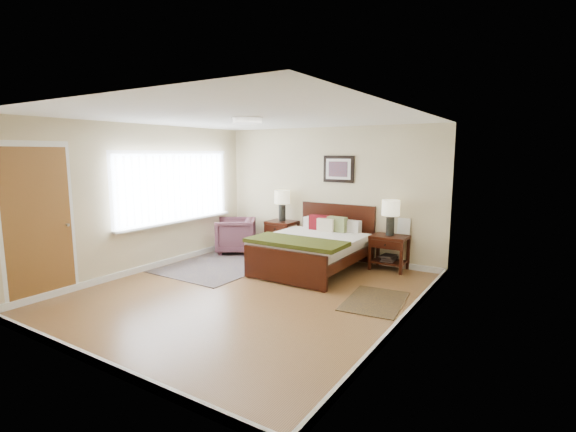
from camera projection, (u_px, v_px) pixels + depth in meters
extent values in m
plane|color=brown|center=(250.00, 292.00, 6.09)|extent=(5.00, 5.00, 0.00)
cube|color=beige|center=(328.00, 193.00, 7.99)|extent=(4.50, 0.04, 2.50)
cube|color=beige|center=(81.00, 238.00, 3.81)|extent=(4.50, 0.04, 2.50)
cube|color=beige|center=(143.00, 199.00, 7.09)|extent=(0.04, 5.00, 2.50)
cube|color=beige|center=(406.00, 221.00, 4.71)|extent=(0.04, 5.00, 2.50)
cube|color=white|center=(247.00, 117.00, 5.71)|extent=(4.50, 5.00, 0.02)
cube|color=silver|center=(175.00, 187.00, 7.64)|extent=(0.02, 2.72, 1.32)
cube|color=silver|center=(176.00, 187.00, 7.63)|extent=(0.01, 2.60, 1.20)
cube|color=silver|center=(178.00, 221.00, 7.71)|extent=(0.10, 2.72, 0.04)
cube|color=silver|center=(38.00, 222.00, 5.64)|extent=(0.01, 1.00, 2.18)
cube|color=brown|center=(39.00, 225.00, 5.64)|extent=(0.01, 0.90, 2.10)
cylinder|color=#999999|center=(68.00, 225.00, 5.95)|extent=(0.04, 0.04, 0.04)
cylinder|color=white|center=(247.00, 120.00, 5.72)|extent=(0.40, 0.40, 0.07)
cylinder|color=beige|center=(247.00, 118.00, 5.71)|extent=(0.44, 0.44, 0.01)
cube|color=black|center=(337.00, 231.00, 7.94)|extent=(1.50, 0.06, 1.05)
cube|color=black|center=(284.00, 267.00, 6.41)|extent=(1.50, 0.06, 0.52)
cube|color=black|center=(279.00, 249.00, 7.57)|extent=(0.06, 1.86, 0.17)
cube|color=black|center=(351.00, 259.00, 6.82)|extent=(0.06, 1.86, 0.17)
cube|color=silver|center=(313.00, 247.00, 7.18)|extent=(1.40, 1.84, 0.21)
cube|color=silver|center=(311.00, 240.00, 7.07)|extent=(1.58, 1.61, 0.09)
cube|color=#363A11|center=(296.00, 242.00, 6.66)|extent=(1.62, 0.70, 0.07)
cube|color=silver|center=(316.00, 224.00, 7.89)|extent=(0.47, 0.18, 0.24)
cube|color=silver|center=(348.00, 227.00, 7.55)|extent=(0.47, 0.18, 0.24)
cube|color=#630B12|center=(319.00, 223.00, 7.72)|extent=(0.37, 0.17, 0.30)
cube|color=olive|center=(337.00, 225.00, 7.53)|extent=(0.36, 0.16, 0.30)
cube|color=beige|center=(326.00, 226.00, 7.56)|extent=(0.32, 0.13, 0.26)
cube|color=black|center=(339.00, 169.00, 7.78)|extent=(0.62, 0.03, 0.50)
cube|color=silver|center=(338.00, 169.00, 7.76)|extent=(0.50, 0.01, 0.38)
cube|color=#A52D23|center=(338.00, 169.00, 7.76)|extent=(0.38, 0.01, 0.28)
cube|color=black|center=(282.00, 222.00, 8.37)|extent=(0.56, 0.50, 0.05)
cube|color=black|center=(266.00, 239.00, 8.36)|extent=(0.05, 0.05, 0.62)
cube|color=black|center=(287.00, 242.00, 8.10)|extent=(0.05, 0.05, 0.62)
cube|color=black|center=(278.00, 235.00, 8.73)|extent=(0.05, 0.05, 0.62)
cube|color=black|center=(298.00, 238.00, 8.47)|extent=(0.05, 0.05, 0.62)
cube|color=black|center=(276.00, 229.00, 8.18)|extent=(0.50, 0.03, 0.14)
cube|color=black|center=(390.00, 237.00, 7.20)|extent=(0.61, 0.46, 0.05)
cube|color=black|center=(370.00, 254.00, 7.23)|extent=(0.05, 0.05, 0.56)
cube|color=black|center=(401.00, 258.00, 6.94)|extent=(0.05, 0.05, 0.56)
cube|color=black|center=(378.00, 250.00, 7.56)|extent=(0.05, 0.05, 0.56)
cube|color=black|center=(408.00, 254.00, 7.27)|extent=(0.05, 0.05, 0.56)
cube|color=black|center=(385.00, 245.00, 7.04)|extent=(0.55, 0.03, 0.14)
cube|color=black|center=(389.00, 262.00, 7.27)|extent=(0.55, 0.40, 0.03)
cube|color=black|center=(389.00, 260.00, 7.26)|extent=(0.22, 0.28, 0.03)
cube|color=black|center=(389.00, 258.00, 7.26)|extent=(0.22, 0.28, 0.03)
cube|color=black|center=(389.00, 256.00, 7.25)|extent=(0.22, 0.28, 0.03)
cylinder|color=black|center=(282.00, 213.00, 8.34)|extent=(0.14, 0.14, 0.32)
cylinder|color=black|center=(282.00, 204.00, 8.31)|extent=(0.02, 0.02, 0.06)
cylinder|color=beige|center=(282.00, 197.00, 8.29)|extent=(0.30, 0.30, 0.26)
cylinder|color=black|center=(390.00, 226.00, 7.18)|extent=(0.14, 0.14, 0.32)
cylinder|color=black|center=(391.00, 216.00, 7.15)|extent=(0.02, 0.02, 0.06)
cylinder|color=beige|center=(391.00, 208.00, 7.13)|extent=(0.30, 0.30, 0.26)
imported|color=brown|center=(236.00, 235.00, 8.49)|extent=(1.07, 1.06, 0.71)
cube|color=#0C0F3F|center=(224.00, 264.00, 7.63)|extent=(1.65, 2.31, 0.01)
cube|color=black|center=(375.00, 301.00, 5.72)|extent=(0.87, 1.20, 0.01)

